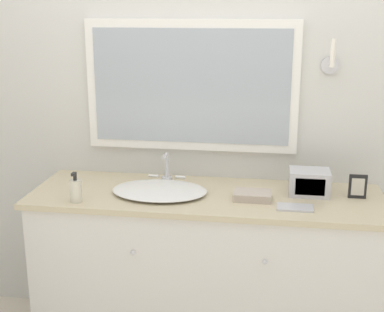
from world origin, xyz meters
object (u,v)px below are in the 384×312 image
sink_basin (160,190)px  appliance_box (309,182)px  soap_bottle (76,190)px  picture_frame (358,187)px

sink_basin → appliance_box: 0.77m
sink_basin → soap_bottle: size_ratio=3.19×
appliance_box → picture_frame: 0.24m
appliance_box → sink_basin: bearing=-172.5°
sink_basin → picture_frame: size_ratio=3.99×
soap_bottle → picture_frame: 1.40m
sink_basin → picture_frame: bearing=4.5°
soap_bottle → picture_frame: soap_bottle is taller
sink_basin → picture_frame: (0.99, 0.08, 0.04)m
sink_basin → appliance_box: sink_basin is taller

